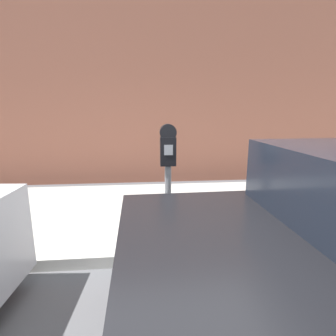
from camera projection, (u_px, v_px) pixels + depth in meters
ground_plane at (156, 323)px, 2.14m from camera, size 60.00×60.00×0.00m
sidewalk at (149, 212)px, 4.26m from camera, size 24.00×2.80×0.14m
building_facade at (145, 80)px, 5.93m from camera, size 24.00×0.30×4.71m
parking_meter at (168, 166)px, 3.10m from camera, size 0.19×0.12×1.41m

